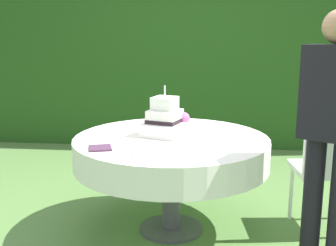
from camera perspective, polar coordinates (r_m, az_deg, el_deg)
The scene contains 10 objects.
ground_plane at distance 3.32m, azimuth 0.42°, elevation -14.10°, with size 20.00×20.00×0.00m, color #547A3D.
foliage_hedge at distance 5.61m, azimuth 3.09°, elevation 9.55°, with size 5.33×0.57×2.43m, color #234C19.
cake_table at distance 3.10m, azimuth 0.44°, elevation -3.84°, with size 1.42×1.42×0.72m.
wedding_cake at distance 3.11m, azimuth -0.32°, elevation 0.32°, with size 0.36×0.36×0.37m.
serving_plate_near at distance 2.62m, azimuth -3.73°, elevation -4.34°, with size 0.11×0.11×0.01m, color white.
serving_plate_far at distance 3.31m, azimuth -6.33°, elevation -0.86°, with size 0.13×0.13×0.01m, color white.
serving_plate_left at distance 2.76m, azimuth -3.32°, elevation -3.48°, with size 0.14×0.14×0.01m, color white.
napkin_stack at distance 2.81m, azimuth -9.12°, elevation -3.34°, with size 0.15×0.15×0.01m, color #4C2D47.
garden_chair at distance 3.28m, azimuth 20.46°, elevation -5.11°, with size 0.44×0.44×0.89m.
standing_person at distance 2.67m, azimuth 21.21°, elevation -0.41°, with size 0.41×0.35×1.60m.
Camera 1 is at (0.29, -2.97, 1.47)m, focal length 45.33 mm.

